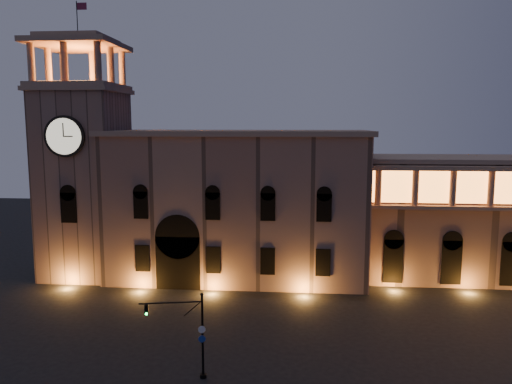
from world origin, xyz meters
The scene contains 4 objects.
ground centered at (0.00, 0.00, 0.00)m, with size 160.00×160.00×0.00m, color black.
government_building centered at (-2.08, 21.93, 8.77)m, with size 30.80×12.80×17.60m.
clock_tower centered at (-20.50, 20.98, 12.50)m, with size 9.80×9.80×32.40m.
traffic_light centered at (-2.28, -3.24, 3.38)m, with size 4.63×1.19×6.44m.
Camera 1 is at (5.29, -36.82, 18.39)m, focal length 35.00 mm.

